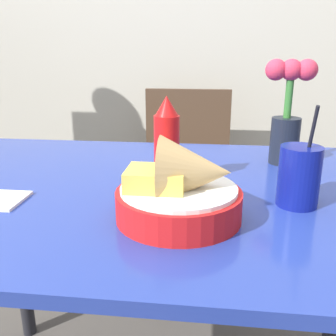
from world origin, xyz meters
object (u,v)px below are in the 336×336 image
(ketchup_bottle, at_px, (167,142))
(flower_vase, at_px, (287,113))
(chair_far_window, at_px, (186,170))
(drink_cup, at_px, (299,178))
(food_basket, at_px, (183,190))

(ketchup_bottle, distance_m, flower_vase, 0.36)
(chair_far_window, height_order, drink_cup, drink_cup)
(flower_vase, bearing_deg, food_basket, -122.56)
(chair_far_window, bearing_deg, drink_cup, -73.18)
(ketchup_bottle, bearing_deg, flower_vase, 33.72)
(ketchup_bottle, bearing_deg, food_basket, -74.39)
(flower_vase, bearing_deg, ketchup_bottle, -146.28)
(chair_far_window, height_order, ketchup_bottle, ketchup_bottle)
(food_basket, xyz_separation_m, ketchup_bottle, (-0.05, 0.19, 0.04))
(chair_far_window, bearing_deg, food_basket, -86.52)
(chair_far_window, xyz_separation_m, ketchup_bottle, (0.01, -0.85, 0.34))
(chair_far_window, distance_m, flower_vase, 0.82)
(chair_far_window, relative_size, food_basket, 3.89)
(drink_cup, xyz_separation_m, flower_vase, (0.02, 0.30, 0.08))
(drink_cup, height_order, flower_vase, flower_vase)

